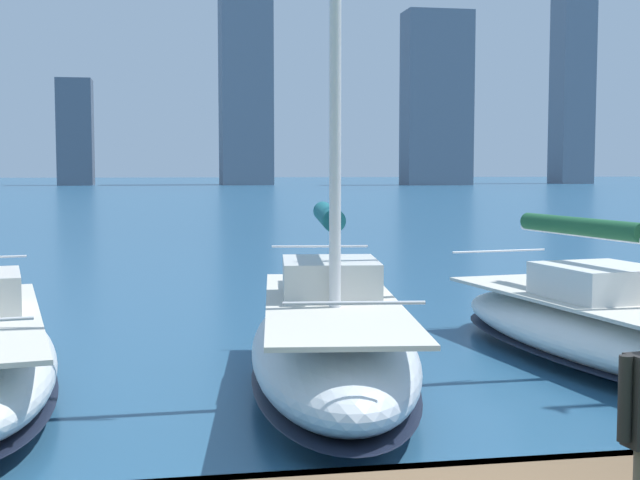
# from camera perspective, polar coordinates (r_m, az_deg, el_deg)

# --- Properties ---
(city_skyline) EXTENTS (173.31, 17.83, 45.38)m
(city_skyline) POSITION_cam_1_polar(r_m,az_deg,el_deg) (169.74, -12.81, 9.95)
(city_skyline) COLOR slate
(city_skyline) RESTS_ON ground
(sailboat_forest) EXTENTS (4.05, 9.13, 12.88)m
(sailboat_forest) POSITION_cam_1_polar(r_m,az_deg,el_deg) (15.54, 18.52, -5.29)
(sailboat_forest) COLOR white
(sailboat_forest) RESTS_ON ground
(sailboat_teal) EXTENTS (3.23, 7.67, 12.25)m
(sailboat_teal) POSITION_cam_1_polar(r_m,az_deg,el_deg) (12.86, 0.78, -6.41)
(sailboat_teal) COLOR silver
(sailboat_teal) RESTS_ON ground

